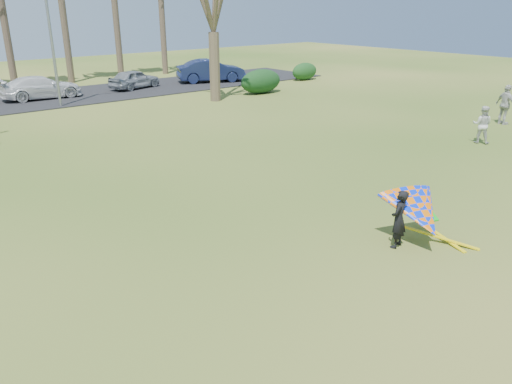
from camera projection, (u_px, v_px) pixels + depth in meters
ground at (311, 260)px, 11.46m from camera, size 100.00×100.00×0.00m
parking_strip at (9, 103)px, 29.48m from camera, size 46.00×7.00×0.06m
streetlight at (52, 25)px, 27.04m from camera, size 2.28×0.18×8.00m
hedge_near at (261, 81)px, 32.60m from camera, size 3.12×1.41×1.56m
hedge_far at (305, 71)px, 38.40m from camera, size 2.36×1.11×1.31m
car_3 at (41, 87)px, 30.52m from camera, size 4.77×2.12×1.36m
car_4 at (134, 79)px, 34.20m from camera, size 4.04×2.56×1.28m
car_5 at (211, 71)px, 37.05m from camera, size 5.25×3.46×1.64m
pedestrian_a at (482, 125)px, 20.86m from camera, size 0.86×0.94×1.58m
pedestrian_b at (505, 105)px, 24.10m from camera, size 0.82×1.21×1.91m
kite_flyer at (418, 213)px, 11.91m from camera, size 2.13×2.39×2.02m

